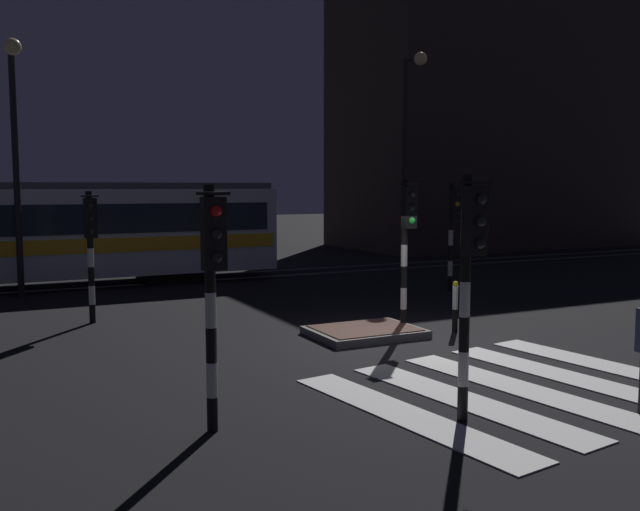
{
  "coord_description": "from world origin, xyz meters",
  "views": [
    {
      "loc": [
        -7.4,
        -11.36,
        3.12
      ],
      "look_at": [
        0.25,
        4.07,
        1.4
      ],
      "focal_mm": 38.77,
      "sensor_mm": 36.0,
      "label": 1
    }
  ],
  "objects_px": {
    "traffic_light_kerb_mid_left": "(470,260)",
    "traffic_light_corner_near_left": "(212,271)",
    "traffic_light_corner_far_right": "(453,221)",
    "tram": "(49,231)",
    "traffic_light_corner_far_left": "(91,237)",
    "bollard_island_edge": "(455,307)",
    "street_lamp_trackside_left": "(15,138)",
    "traffic_light_median_centre": "(407,231)",
    "street_lamp_trackside_right": "(409,139)"
  },
  "relations": [
    {
      "from": "street_lamp_trackside_left",
      "to": "tram",
      "type": "relative_size",
      "value": 0.48
    },
    {
      "from": "traffic_light_kerb_mid_left",
      "to": "tram",
      "type": "distance_m",
      "value": 16.1
    },
    {
      "from": "traffic_light_median_centre",
      "to": "street_lamp_trackside_left",
      "type": "bearing_deg",
      "value": 131.04
    },
    {
      "from": "traffic_light_corner_far_left",
      "to": "tram",
      "type": "xyz_separation_m",
      "value": [
        -0.33,
        6.53,
        -0.25
      ]
    },
    {
      "from": "street_lamp_trackside_left",
      "to": "traffic_light_corner_far_right",
      "type": "bearing_deg",
      "value": -19.54
    },
    {
      "from": "traffic_light_median_centre",
      "to": "street_lamp_trackside_left",
      "type": "xyz_separation_m",
      "value": [
        -7.21,
        8.28,
        2.27
      ]
    },
    {
      "from": "street_lamp_trackside_left",
      "to": "tram",
      "type": "bearing_deg",
      "value": 66.25
    },
    {
      "from": "traffic_light_kerb_mid_left",
      "to": "tram",
      "type": "bearing_deg",
      "value": 103.57
    },
    {
      "from": "traffic_light_corner_far_right",
      "to": "traffic_light_corner_far_left",
      "type": "relative_size",
      "value": 1.06
    },
    {
      "from": "traffic_light_corner_far_left",
      "to": "traffic_light_median_centre",
      "type": "xyz_separation_m",
      "value": [
        5.95,
        -3.87,
        0.18
      ]
    },
    {
      "from": "street_lamp_trackside_right",
      "to": "traffic_light_kerb_mid_left",
      "type": "bearing_deg",
      "value": -120.52
    },
    {
      "from": "traffic_light_corner_far_left",
      "to": "bollard_island_edge",
      "type": "height_order",
      "value": "traffic_light_corner_far_left"
    },
    {
      "from": "traffic_light_corner_far_right",
      "to": "bollard_island_edge",
      "type": "xyz_separation_m",
      "value": [
        -3.5,
        -4.73,
        -1.56
      ]
    },
    {
      "from": "traffic_light_kerb_mid_left",
      "to": "tram",
      "type": "height_order",
      "value": "tram"
    },
    {
      "from": "traffic_light_corner_far_right",
      "to": "traffic_light_corner_near_left",
      "type": "bearing_deg",
      "value": -140.23
    },
    {
      "from": "traffic_light_median_centre",
      "to": "traffic_light_corner_near_left",
      "type": "bearing_deg",
      "value": -143.46
    },
    {
      "from": "traffic_light_median_centre",
      "to": "bollard_island_edge",
      "type": "xyz_separation_m",
      "value": [
        0.89,
        -0.57,
        -1.61
      ]
    },
    {
      "from": "traffic_light_corner_far_left",
      "to": "street_lamp_trackside_left",
      "type": "relative_size",
      "value": 0.43
    },
    {
      "from": "traffic_light_median_centre",
      "to": "traffic_light_kerb_mid_left",
      "type": "bearing_deg",
      "value": -115.44
    },
    {
      "from": "street_lamp_trackside_left",
      "to": "bollard_island_edge",
      "type": "xyz_separation_m",
      "value": [
        8.09,
        -8.85,
        -3.87
      ]
    },
    {
      "from": "tram",
      "to": "traffic_light_median_centre",
      "type": "bearing_deg",
      "value": -58.88
    },
    {
      "from": "traffic_light_corner_near_left",
      "to": "street_lamp_trackside_right",
      "type": "xyz_separation_m",
      "value": [
        10.79,
        11.92,
        2.68
      ]
    },
    {
      "from": "traffic_light_corner_far_right",
      "to": "street_lamp_trackside_left",
      "type": "xyz_separation_m",
      "value": [
        -11.59,
        4.11,
        2.31
      ]
    },
    {
      "from": "traffic_light_kerb_mid_left",
      "to": "street_lamp_trackside_left",
      "type": "bearing_deg",
      "value": 109.19
    },
    {
      "from": "traffic_light_corner_far_left",
      "to": "street_lamp_trackside_right",
      "type": "distance_m",
      "value": 12.09
    },
    {
      "from": "traffic_light_corner_far_right",
      "to": "traffic_light_kerb_mid_left",
      "type": "relative_size",
      "value": 0.98
    },
    {
      "from": "traffic_light_corner_far_left",
      "to": "bollard_island_edge",
      "type": "distance_m",
      "value": 8.27
    },
    {
      "from": "traffic_light_corner_far_left",
      "to": "traffic_light_corner_near_left",
      "type": "relative_size",
      "value": 0.96
    },
    {
      "from": "traffic_light_kerb_mid_left",
      "to": "bollard_island_edge",
      "type": "distance_m",
      "value": 6.0
    },
    {
      "from": "traffic_light_corner_far_right",
      "to": "tram",
      "type": "bearing_deg",
      "value": 149.7
    },
    {
      "from": "traffic_light_kerb_mid_left",
      "to": "traffic_light_median_centre",
      "type": "bearing_deg",
      "value": 64.56
    },
    {
      "from": "traffic_light_corner_far_right",
      "to": "bollard_island_edge",
      "type": "relative_size",
      "value": 2.9
    },
    {
      "from": "traffic_light_corner_far_right",
      "to": "traffic_light_kerb_mid_left",
      "type": "height_order",
      "value": "traffic_light_kerb_mid_left"
    },
    {
      "from": "traffic_light_kerb_mid_left",
      "to": "traffic_light_median_centre",
      "type": "xyz_separation_m",
      "value": [
        2.5,
        5.25,
        0.0
      ]
    },
    {
      "from": "street_lamp_trackside_right",
      "to": "tram",
      "type": "height_order",
      "value": "street_lamp_trackside_right"
    },
    {
      "from": "traffic_light_kerb_mid_left",
      "to": "street_lamp_trackside_left",
      "type": "distance_m",
      "value": 14.5
    },
    {
      "from": "traffic_light_corner_far_right",
      "to": "traffic_light_corner_far_left",
      "type": "bearing_deg",
      "value": -178.34
    },
    {
      "from": "traffic_light_median_centre",
      "to": "street_lamp_trackside_left",
      "type": "relative_size",
      "value": 0.47
    },
    {
      "from": "traffic_light_median_centre",
      "to": "traffic_light_corner_far_right",
      "type": "bearing_deg",
      "value": 43.53
    },
    {
      "from": "traffic_light_kerb_mid_left",
      "to": "traffic_light_corner_near_left",
      "type": "bearing_deg",
      "value": 161.05
    },
    {
      "from": "traffic_light_corner_far_left",
      "to": "traffic_light_median_centre",
      "type": "distance_m",
      "value": 7.1
    },
    {
      "from": "street_lamp_trackside_right",
      "to": "street_lamp_trackside_left",
      "type": "bearing_deg",
      "value": 177.51
    },
    {
      "from": "traffic_light_corner_far_left",
      "to": "bollard_island_edge",
      "type": "relative_size",
      "value": 2.72
    },
    {
      "from": "traffic_light_kerb_mid_left",
      "to": "traffic_light_median_centre",
      "type": "relative_size",
      "value": 1.0
    },
    {
      "from": "traffic_light_kerb_mid_left",
      "to": "traffic_light_median_centre",
      "type": "height_order",
      "value": "traffic_light_median_centre"
    },
    {
      "from": "traffic_light_corner_far_right",
      "to": "traffic_light_median_centre",
      "type": "bearing_deg",
      "value": -136.47
    },
    {
      "from": "traffic_light_corner_near_left",
      "to": "tram",
      "type": "height_order",
      "value": "tram"
    },
    {
      "from": "traffic_light_corner_far_left",
      "to": "traffic_light_kerb_mid_left",
      "type": "bearing_deg",
      "value": -69.27
    },
    {
      "from": "traffic_light_corner_far_left",
      "to": "traffic_light_median_centre",
      "type": "relative_size",
      "value": 0.92
    },
    {
      "from": "traffic_light_corner_far_left",
      "to": "street_lamp_trackside_left",
      "type": "bearing_deg",
      "value": 105.92
    }
  ]
}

